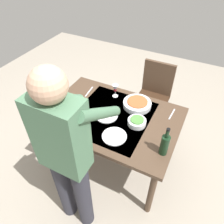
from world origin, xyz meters
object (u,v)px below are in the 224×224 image
chair_near (154,92)px  dinner_plate_near (107,115)px  water_cup_near_left (47,117)px  serving_bowl_pasta (137,104)px  water_cup_far_left (76,110)px  dinner_plate_far (114,136)px  side_bowl_salad (137,122)px  wine_bottle (165,144)px  person_server (67,154)px  water_cup_near_right (65,96)px  wine_glass_left (115,89)px  dining_table (112,121)px

chair_near → dinner_plate_near: bearing=74.7°
water_cup_near_left → serving_bowl_pasta: 0.93m
chair_near → water_cup_far_left: chair_near is taller
serving_bowl_pasta → dinner_plate_far: serving_bowl_pasta is taller
side_bowl_salad → wine_bottle: bearing=146.4°
person_server → wine_bottle: bearing=-139.5°
side_bowl_salad → water_cup_far_left: bearing=12.3°
side_bowl_salad → dinner_plate_near: 0.32m
person_server → water_cup_near_left: (0.54, -0.39, -0.18)m
water_cup_near_left → side_bowl_salad: (-0.81, -0.34, -0.01)m
water_cup_near_left → water_cup_near_right: bearing=-82.6°
wine_glass_left → side_bowl_salad: size_ratio=0.84×
water_cup_near_left → serving_bowl_pasta: bearing=-139.7°
dinner_plate_far → water_cup_near_right: bearing=-19.0°
chair_near → water_cup_near_left: (0.73, 1.20, 0.25)m
chair_near → side_bowl_salad: chair_near is taller
water_cup_near_right → dinner_plate_near: water_cup_near_right is taller
dining_table → water_cup_near_right: bearing=-0.7°
water_cup_near_right → water_cup_far_left: (-0.24, 0.14, 0.00)m
water_cup_near_left → dinner_plate_near: (-0.49, -0.32, -0.04)m
water_cup_near_right → dining_table: bearing=179.3°
dining_table → dinner_plate_far: (-0.15, 0.25, 0.08)m
wine_bottle → person_server: bearing=40.5°
chair_near → side_bowl_salad: (-0.08, 0.86, 0.24)m
wine_glass_left → serving_bowl_pasta: (-0.29, 0.05, -0.07)m
person_server → water_cup_far_left: bearing=-60.1°
wine_glass_left → serving_bowl_pasta: 0.30m
serving_bowl_pasta → side_bowl_salad: 0.28m
person_server → wine_bottle: size_ratio=5.71×
person_server → dinner_plate_far: (-0.15, -0.49, -0.22)m
chair_near → serving_bowl_pasta: bearing=87.9°
dining_table → side_bowl_salad: 0.29m
dinner_plate_near → serving_bowl_pasta: bearing=-127.6°
water_cup_near_right → dinner_plate_near: size_ratio=0.40×
person_server → water_cup_near_right: size_ratio=18.56×
dining_table → wine_bottle: wine_bottle is taller
dinner_plate_far → wine_bottle: bearing=-176.9°
side_bowl_salad → dinner_plate_far: bearing=63.2°
chair_near → water_cup_near_right: chair_near is taller
wine_bottle → dinner_plate_far: bearing=3.1°
dining_table → chair_near: bearing=-102.8°
wine_glass_left → water_cup_near_right: size_ratio=1.66×
chair_near → wine_glass_left: chair_near is taller
serving_bowl_pasta → dinner_plate_near: 0.36m
dining_table → water_cup_near_left: bearing=32.6°
water_cup_far_left → dinner_plate_far: 0.50m
wine_bottle → side_bowl_salad: size_ratio=1.64×
person_server → serving_bowl_pasta: person_server is taller
dining_table → side_bowl_salad: (-0.27, 0.00, 0.11)m
dinner_plate_near → chair_near: bearing=-105.3°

